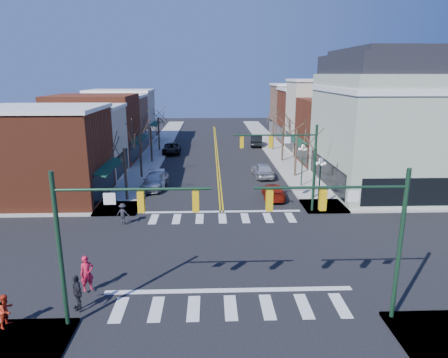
{
  "coord_description": "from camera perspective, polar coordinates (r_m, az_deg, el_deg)",
  "views": [
    {
      "loc": [
        -0.93,
        -23.34,
        11.02
      ],
      "look_at": [
        0.17,
        7.75,
        2.8
      ],
      "focal_mm": 32.0,
      "sensor_mm": 36.0,
      "label": 1
    }
  ],
  "objects": [
    {
      "name": "car_left_far",
      "position": [
        57.36,
        -7.49,
        4.33
      ],
      "size": [
        2.51,
        5.27,
        1.45
      ],
      "primitive_type": "imported",
      "rotation": [
        0.0,
        0.0,
        0.02
      ],
      "color": "black",
      "rests_on": "ground"
    },
    {
      "name": "car_left_mid",
      "position": [
        41.08,
        -9.62,
        0.13
      ],
      "size": [
        2.11,
        4.81,
        1.54
      ],
      "primitive_type": "imported",
      "rotation": [
        0.0,
        0.0,
        0.1
      ],
      "color": "silver",
      "rests_on": "ground"
    },
    {
      "name": "tree_left_d",
      "position": [
        59.44,
        -9.29,
        6.32
      ],
      "size": [
        0.24,
        0.24,
        4.9
      ],
      "primitive_type": "cylinder",
      "color": "#382B21",
      "rests_on": "ground"
    },
    {
      "name": "ground",
      "position": [
        25.83,
        0.23,
        -10.46
      ],
      "size": [
        160.0,
        160.0,
        0.0
      ],
      "primitive_type": "plane",
      "color": "black",
      "rests_on": "ground"
    },
    {
      "name": "sidewalk_right",
      "position": [
        45.74,
        10.25,
        0.71
      ],
      "size": [
        3.5,
        70.0,
        0.15
      ],
      "primitive_type": "cube",
      "color": "#9E9B93",
      "rests_on": "ground"
    },
    {
      "name": "tree_left_a",
      "position": [
        36.19,
        -13.88,
        0.55
      ],
      "size": [
        0.24,
        0.24,
        4.76
      ],
      "primitive_type": "cylinder",
      "color": "#382B21",
      "rests_on": "ground"
    },
    {
      "name": "pedestrian_dark_a",
      "position": [
        20.83,
        -20.27,
        -14.91
      ],
      "size": [
        0.95,
        1.07,
        1.74
      ],
      "primitive_type": "imported",
      "rotation": [
        0.0,
        0.0,
        -0.93
      ],
      "color": "black",
      "rests_on": "sidewalk_left"
    },
    {
      "name": "car_left_near",
      "position": [
        39.9,
        -9.84,
        -0.21
      ],
      "size": [
        2.59,
        5.13,
        1.67
      ],
      "primitive_type": "imported",
      "rotation": [
        0.0,
        0.0,
        -0.13
      ],
      "color": "#B8B8BD",
      "rests_on": "ground"
    },
    {
      "name": "bldg_left_tan",
      "position": [
        61.28,
        -15.92,
        7.57
      ],
      "size": [
        10.0,
        7.5,
        7.8
      ],
      "primitive_type": "cube",
      "color": "#90684F",
      "rests_on": "ground"
    },
    {
      "name": "tree_left_c",
      "position": [
        51.64,
        -10.36,
        4.81
      ],
      "size": [
        0.24,
        0.24,
        4.55
      ],
      "primitive_type": "cylinder",
      "color": "#382B21",
      "rests_on": "ground"
    },
    {
      "name": "bldg_right_brick_a",
      "position": [
        52.24,
        16.42,
        6.48
      ],
      "size": [
        10.0,
        8.5,
        8.0
      ],
      "primitive_type": "cube",
      "color": "maroon",
      "rests_on": "ground"
    },
    {
      "name": "bldg_right_brick_b",
      "position": [
        66.75,
        12.37,
        8.64
      ],
      "size": [
        10.0,
        8.0,
        8.5
      ],
      "primitive_type": "cube",
      "color": "maroon",
      "rests_on": "ground"
    },
    {
      "name": "car_right_near",
      "position": [
        36.65,
        7.05,
        -1.74
      ],
      "size": [
        2.01,
        4.61,
        1.32
      ],
      "primitive_type": "imported",
      "rotation": [
        0.0,
        0.0,
        3.11
      ],
      "color": "maroon",
      "rests_on": "ground"
    },
    {
      "name": "tree_right_a",
      "position": [
        36.64,
        12.78,
        0.67
      ],
      "size": [
        0.24,
        0.24,
        4.62
      ],
      "primitive_type": "cylinder",
      "color": "#382B21",
      "rests_on": "ground"
    },
    {
      "name": "traffic_mast_near_left",
      "position": [
        17.76,
        -17.07,
        -6.71
      ],
      "size": [
        6.6,
        0.28,
        7.2
      ],
      "color": "#14331E",
      "rests_on": "ground"
    },
    {
      "name": "tree_left_b",
      "position": [
        43.83,
        -11.83,
        3.3
      ],
      "size": [
        0.24,
        0.24,
        5.04
      ],
      "primitive_type": "cylinder",
      "color": "#382B21",
      "rests_on": "ground"
    },
    {
      "name": "tree_right_b",
      "position": [
        44.17,
        10.22,
        3.56
      ],
      "size": [
        0.24,
        0.24,
        5.18
      ],
      "primitive_type": "cylinder",
      "color": "#382B21",
      "rests_on": "ground"
    },
    {
      "name": "sidewalk_left",
      "position": [
        45.38,
        -11.89,
        0.52
      ],
      "size": [
        3.5,
        70.0,
        0.15
      ],
      "primitive_type": "cube",
      "color": "#9E9B93",
      "rests_on": "ground"
    },
    {
      "name": "bldg_left_stucco_a",
      "position": [
        45.83,
        -20.61,
        4.72
      ],
      "size": [
        10.0,
        7.0,
        7.5
      ],
      "primitive_type": "cube",
      "color": "beige",
      "rests_on": "ground"
    },
    {
      "name": "pedestrian_dark_b",
      "position": [
        30.91,
        -14.24,
        -4.75
      ],
      "size": [
        1.07,
        0.73,
        1.54
      ],
      "primitive_type": "imported",
      "rotation": [
        0.0,
        0.0,
        2.97
      ],
      "color": "black",
      "rests_on": "sidewalk_left"
    },
    {
      "name": "lamppost_midblock",
      "position": [
        40.23,
        11.14,
        2.96
      ],
      "size": [
        0.36,
        0.36,
        4.33
      ],
      "color": "#14331E",
      "rests_on": "ground"
    },
    {
      "name": "tree_right_d",
      "position": [
        59.7,
        7.02,
        6.47
      ],
      "size": [
        0.24,
        0.24,
        4.97
      ],
      "primitive_type": "cylinder",
      "color": "#382B21",
      "rests_on": "ground"
    },
    {
      "name": "bldg_left_brick_a",
      "position": [
        38.64,
        -24.18,
        3.02
      ],
      "size": [
        10.0,
        8.5,
        8.0
      ],
      "primitive_type": "cube",
      "color": "maroon",
      "rests_on": "ground"
    },
    {
      "name": "pedestrian_red_b",
      "position": [
        20.89,
        -28.66,
        -16.13
      ],
      "size": [
        0.73,
        0.85,
        1.52
      ],
      "primitive_type": "imported",
      "rotation": [
        0.0,
        0.0,
        1.34
      ],
      "color": "red",
      "rests_on": "sidewalk_left"
    },
    {
      "name": "bldg_right_tan",
      "position": [
        74.47,
        10.87,
        9.52
      ],
      "size": [
        10.0,
        8.0,
        9.0
      ],
      "primitive_type": "cube",
      "color": "#90684F",
      "rests_on": "ground"
    },
    {
      "name": "bldg_right_stucco",
      "position": [
        59.48,
        14.17,
        8.55
      ],
      "size": [
        10.0,
        7.0,
        10.0
      ],
      "primitive_type": "cube",
      "color": "beige",
      "rests_on": "ground"
    },
    {
      "name": "traffic_mast_far_right",
      "position": [
        32.05,
        9.68,
        3.23
      ],
      "size": [
        6.6,
        0.28,
        7.2
      ],
      "color": "#14331E",
      "rests_on": "ground"
    },
    {
      "name": "lamppost_corner",
      "position": [
        34.09,
        13.56,
        0.71
      ],
      "size": [
        0.36,
        0.36,
        4.33
      ],
      "color": "#14331E",
      "rests_on": "ground"
    },
    {
      "name": "victorian_corner",
      "position": [
        41.89,
        22.78,
        7.68
      ],
      "size": [
        12.25,
        14.25,
        13.3
      ],
      "color": "#A3B199",
      "rests_on": "ground"
    },
    {
      "name": "bldg_left_brick_b",
      "position": [
        53.32,
        -18.0,
        6.79
      ],
      "size": [
        10.0,
        9.0,
        8.5
      ],
      "primitive_type": "cube",
      "color": "maroon",
      "rests_on": "ground"
    },
    {
      "name": "traffic_mast_near_right",
      "position": [
        18.33,
        18.91,
        -6.18
      ],
      "size": [
        6.6,
        0.28,
        7.2
      ],
      "color": "#14331E",
      "rests_on": "ground"
    },
    {
      "name": "bldg_left_stucco_b",
      "position": [
        68.76,
        -14.42,
        8.56
      ],
      "size": [
        10.0,
        8.0,
        8.2
      ],
      "primitive_type": "cube",
      "color": "beige",
      "rests_on": "ground"
    },
    {
      "name": "car_right_far",
      "position": [
        63.24,
        4.67,
        5.47
      ],
      "size": [
        2.34,
        5.18,
        1.65
      ],
      "primitive_type": "imported",
      "rotation": [
        0.0,
        0.0,
        3.02
      ],
      "color": "black",
      "rests_on": "ground"
    },
    {
      "name": "pedestrian_red_a",
      "position": [
        22.21,
        -18.99,
        -12.62
      ],
      "size": [
        0.82,
        0.75,
        1.89
      ],
      "primitive_type": "imported",
      "rotation": [
        0.0,
        0.0,
        0.57
      ],
      "color": "red",
      "rests_on": "sidewalk_left"
    },
    {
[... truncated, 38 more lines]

